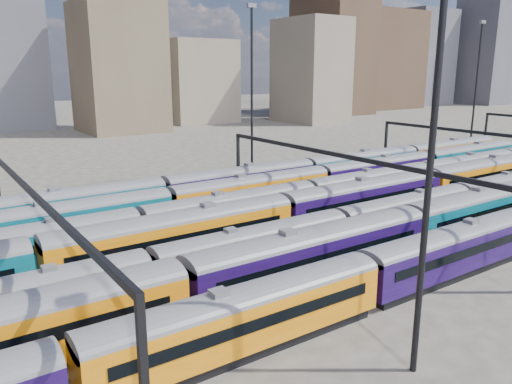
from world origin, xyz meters
TOP-DOWN VIEW (x-y plane):
  - ground at (0.00, 0.00)m, footprint 500.00×500.00m
  - rake_0 at (-11.82, -15.00)m, footprint 100.63×2.95m
  - rake_1 at (-13.38, -10.00)m, footprint 136.10×3.32m
  - rake_2 at (-4.15, -5.00)m, footprint 93.83×2.75m
  - rake_3 at (2.54, 0.00)m, footprint 137.05×3.34m
  - rake_4 at (10.06, 5.00)m, footprint 122.60×2.99m
  - rake_5 at (-5.17, 10.00)m, footprint 129.09×3.15m
  - rake_6 at (-14.48, 15.00)m, footprint 152.59×3.19m
  - gantry_1 at (-20.00, 0.00)m, footprint 0.35×40.35m
  - gantry_2 at (10.00, 0.00)m, footprint 0.35×40.35m
  - gantry_3 at (40.00, 0.00)m, footprint 0.35×40.35m
  - mast_2 at (-5.00, -22.00)m, footprint 1.40×0.50m
  - mast_3 at (15.00, 24.00)m, footprint 1.40×0.50m
  - mast_5 at (65.00, 20.00)m, footprint 1.40×0.50m
  - skyline at (104.75, 105.73)m, footprint 399.22×60.48m

SIDE VIEW (x-z plane):
  - ground at x=0.00m, z-range 0.00..0.00m
  - rake_2 at x=-4.15m, z-range 0.12..4.73m
  - rake_0 at x=-11.82m, z-range 0.12..5.08m
  - rake_4 at x=10.06m, z-range 0.13..5.16m
  - rake_5 at x=-5.17m, z-range 0.13..5.44m
  - rake_6 at x=-14.48m, z-range 0.13..5.51m
  - rake_1 at x=-13.38m, z-range 0.14..5.74m
  - rake_3 at x=2.54m, z-range 0.14..5.78m
  - gantry_1 at x=-20.00m, z-range 2.78..10.80m
  - gantry_2 at x=10.00m, z-range 2.78..10.80m
  - gantry_3 at x=40.00m, z-range 2.78..10.80m
  - mast_2 at x=-5.00m, z-range 1.17..26.77m
  - mast_3 at x=15.00m, z-range 1.17..26.77m
  - mast_5 at x=65.00m, z-range 1.17..26.77m
  - skyline at x=104.75m, z-range -4.18..45.85m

